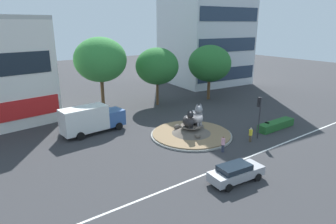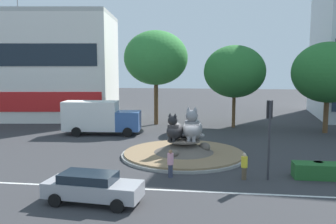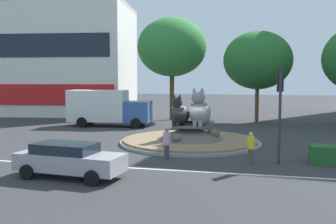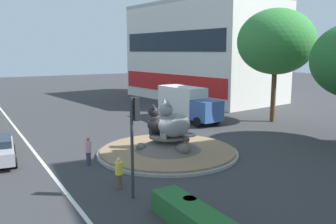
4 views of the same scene
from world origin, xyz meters
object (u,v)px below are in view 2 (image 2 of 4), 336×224
at_px(pedestrian_yellow_shirt, 244,166).
at_px(pedestrian_pink_shirt, 170,163).
at_px(traffic_light_mast, 269,124).
at_px(third_tree_left, 328,72).
at_px(shophouse_block, 30,66).
at_px(litter_bin, 318,169).
at_px(cat_statue_black, 175,130).
at_px(cat_statue_grey, 193,127).
at_px(sedan_on_far_lane, 92,187).
at_px(delivery_box_truck, 99,117).
at_px(broadleaf_tree_behind_island, 156,58).
at_px(second_tree_near_tower, 235,72).

height_order(pedestrian_yellow_shirt, pedestrian_pink_shirt, pedestrian_pink_shirt).
distance_m(traffic_light_mast, third_tree_left, 17.94).
bearing_deg(shophouse_block, traffic_light_mast, -48.01).
height_order(pedestrian_pink_shirt, litter_bin, pedestrian_pink_shirt).
relative_size(cat_statue_black, pedestrian_pink_shirt, 1.22).
bearing_deg(pedestrian_pink_shirt, litter_bin, 54.68).
bearing_deg(third_tree_left, pedestrian_pink_shirt, -129.58).
relative_size(traffic_light_mast, pedestrian_yellow_shirt, 2.95).
distance_m(third_tree_left, pedestrian_pink_shirt, 21.74).
xyz_separation_m(cat_statue_grey, sedan_on_far_lane, (-4.24, -9.74, -1.35)).
bearing_deg(pedestrian_pink_shirt, cat_statue_black, 139.85).
xyz_separation_m(shophouse_block, pedestrian_pink_shirt, (21.06, -23.29, -5.67)).
xyz_separation_m(shophouse_block, sedan_on_far_lane, (17.80, -27.82, -5.76)).
xyz_separation_m(cat_statue_grey, delivery_box_truck, (-9.46, 7.34, -0.44)).
distance_m(cat_statue_black, cat_statue_grey, 1.33).
height_order(shophouse_block, litter_bin, shophouse_block).
bearing_deg(third_tree_left, sedan_on_far_lane, -128.78).
distance_m(cat_statue_black, broadleaf_tree_behind_island, 15.86).
bearing_deg(litter_bin, cat_statue_grey, 153.34).
height_order(cat_statue_black, shophouse_block, shophouse_block).
bearing_deg(pedestrian_yellow_shirt, third_tree_left, -39.71).
distance_m(traffic_light_mast, pedestrian_yellow_shirt, 2.81).
bearing_deg(litter_bin, broadleaf_tree_behind_island, 125.34).
bearing_deg(broadleaf_tree_behind_island, traffic_light_mast, -62.92).
distance_m(broadleaf_tree_behind_island, sedan_on_far_lane, 24.81).
relative_size(cat_statue_black, broadleaf_tree_behind_island, 0.20).
bearing_deg(pedestrian_yellow_shirt, cat_statue_grey, 23.11).
bearing_deg(litter_bin, third_tree_left, 72.66).
relative_size(third_tree_left, pedestrian_pink_shirt, 5.29).
bearing_deg(pedestrian_yellow_shirt, second_tree_near_tower, -11.07).
height_order(broadleaf_tree_behind_island, sedan_on_far_lane, broadleaf_tree_behind_island).
xyz_separation_m(third_tree_left, pedestrian_yellow_shirt, (-9.14, -16.16, -5.15)).
distance_m(cat_statue_black, delivery_box_truck, 11.17).
relative_size(broadleaf_tree_behind_island, second_tree_near_tower, 1.20).
relative_size(cat_statue_grey, pedestrian_pink_shirt, 1.52).
xyz_separation_m(cat_statue_grey, shophouse_block, (-22.04, 18.08, 4.41)).
bearing_deg(broadleaf_tree_behind_island, pedestrian_yellow_shirt, -66.53).
height_order(traffic_light_mast, third_tree_left, third_tree_left).
height_order(broadleaf_tree_behind_island, third_tree_left, broadleaf_tree_behind_island).
xyz_separation_m(third_tree_left, litter_bin, (-4.68, -14.99, -5.52)).
height_order(shophouse_block, second_tree_near_tower, shophouse_block).
bearing_deg(cat_statue_grey, litter_bin, 66.81).
height_order(cat_statue_black, third_tree_left, third_tree_left).
distance_m(cat_statue_grey, broadleaf_tree_behind_island, 15.92).
bearing_deg(broadleaf_tree_behind_island, cat_statue_grey, -70.52).
distance_m(cat_statue_grey, third_tree_left, 17.12).
height_order(cat_statue_grey, traffic_light_mast, traffic_light_mast).
distance_m(cat_statue_black, second_tree_near_tower, 14.89).
xyz_separation_m(shophouse_block, second_tree_near_tower, (25.66, -4.88, -0.55)).
xyz_separation_m(traffic_light_mast, delivery_box_truck, (-14.18, 12.20, -1.55)).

